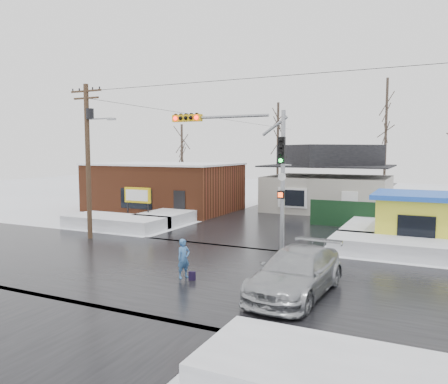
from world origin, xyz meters
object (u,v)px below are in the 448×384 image
at_px(marquee_sign, 138,196).
at_px(pedestrian, 184,259).
at_px(kiosk, 418,219).
at_px(traffic_signal, 251,164).
at_px(car, 296,273).
at_px(utility_pole, 89,152).

relative_size(marquee_sign, pedestrian, 1.60).
bearing_deg(kiosk, traffic_signal, -135.16).
bearing_deg(kiosk, car, -108.14).
bearing_deg(utility_pole, car, -18.38).
bearing_deg(car, pedestrian, -176.33).
bearing_deg(car, marquee_sign, 148.66).
xyz_separation_m(pedestrian, car, (4.72, -0.03, 0.01)).
height_order(utility_pole, kiosk, utility_pole).
height_order(kiosk, car, kiosk).
distance_m(traffic_signal, pedestrian, 5.64).
height_order(marquee_sign, pedestrian, marquee_sign).
bearing_deg(traffic_signal, pedestrian, -107.64).
height_order(marquee_sign, kiosk, kiosk).
relative_size(kiosk, pedestrian, 2.88).
xyz_separation_m(utility_pole, kiosk, (17.43, 6.49, -3.65)).
bearing_deg(marquee_sign, traffic_signal, -29.72).
height_order(traffic_signal, kiosk, traffic_signal).
bearing_deg(pedestrian, utility_pole, 87.92).
distance_m(traffic_signal, kiosk, 10.43).
distance_m(kiosk, pedestrian, 13.86).
height_order(utility_pole, pedestrian, utility_pole).
bearing_deg(car, traffic_signal, 134.41).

